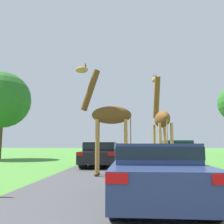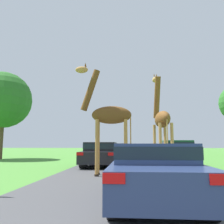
% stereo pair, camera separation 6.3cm
% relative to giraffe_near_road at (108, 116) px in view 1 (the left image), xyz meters
% --- Properties ---
extents(road, '(6.91, 120.00, 0.00)m').
position_rel_giraffe_near_road_xyz_m(road, '(1.11, 20.27, -2.49)').
color(road, '#424244').
rests_on(road, ground).
extents(giraffe_near_road, '(2.48, 0.74, 4.87)m').
position_rel_giraffe_near_road_xyz_m(giraffe_near_road, '(0.00, 0.00, 0.00)').
color(giraffe_near_road, '#B77F3D').
rests_on(giraffe_near_road, ground).
extents(giraffe_companion, '(0.87, 2.65, 5.22)m').
position_rel_giraffe_near_road_xyz_m(giraffe_companion, '(2.50, 1.86, 0.06)').
color(giraffe_companion, tan).
rests_on(giraffe_companion, ground).
extents(car_lead_maroon, '(1.86, 3.93, 1.31)m').
position_rel_giraffe_near_road_xyz_m(car_lead_maroon, '(1.49, -4.56, -1.79)').
color(car_lead_maroon, navy).
rests_on(car_lead_maroon, ground).
extents(car_queue_right, '(1.90, 4.22, 1.39)m').
position_rel_giraffe_near_road_xyz_m(car_queue_right, '(-0.61, 15.83, -1.76)').
color(car_queue_right, gray).
rests_on(car_queue_right, ground).
extents(car_queue_left, '(1.97, 4.12, 1.41)m').
position_rel_giraffe_near_road_xyz_m(car_queue_left, '(-0.82, 4.07, -1.75)').
color(car_queue_left, black).
rests_on(car_queue_left, ground).
extents(car_far_ahead, '(1.94, 4.04, 1.35)m').
position_rel_giraffe_near_road_xyz_m(car_far_ahead, '(-1.36, 8.99, -1.76)').
color(car_far_ahead, silver).
rests_on(car_far_ahead, ground).
extents(car_verge_right, '(1.88, 3.96, 1.52)m').
position_rel_giraffe_near_road_xyz_m(car_verge_right, '(3.72, 4.71, -1.69)').
color(car_verge_right, '#144C28').
rests_on(car_verge_right, ground).
extents(car_rear_follower, '(1.90, 4.69, 1.30)m').
position_rel_giraffe_near_road_xyz_m(car_rear_follower, '(3.67, 10.78, -1.79)').
color(car_rear_follower, '#561914').
rests_on(car_rear_follower, ground).
extents(tree_centre_back, '(5.06, 5.06, 7.78)m').
position_rel_giraffe_near_road_xyz_m(tree_centre_back, '(-10.49, 10.09, 2.74)').
color(tree_centre_back, brown).
rests_on(tree_centre_back, ground).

